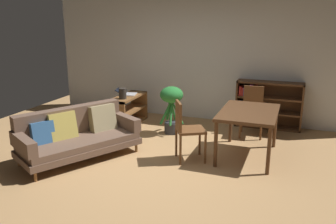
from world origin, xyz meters
TOP-DOWN VIEW (x-y plane):
  - ground_plane at (0.00, 0.00)m, footprint 8.16×8.16m
  - back_wall_panel at (0.00, 2.70)m, footprint 6.80×0.10m
  - fabric_couch at (-1.26, -0.13)m, footprint 1.59×1.98m
  - media_console at (-1.28, 1.71)m, footprint 0.38×1.08m
  - open_laptop at (-1.35, 1.81)m, footprint 0.46×0.37m
  - desk_speaker at (-1.26, 1.44)m, footprint 0.15×0.15m
  - potted_floor_plant at (-0.26, 1.48)m, footprint 0.47×0.44m
  - dining_table at (1.26, 0.83)m, footprint 0.86×1.25m
  - dining_chair_near at (1.19, 1.92)m, footprint 0.43×0.43m
  - dining_chair_far at (0.39, 0.34)m, footprint 0.56×0.55m
  - bookshelf at (1.33, 2.52)m, footprint 1.28×0.31m

SIDE VIEW (x-z plane):
  - ground_plane at x=0.00m, z-range 0.00..0.00m
  - media_console at x=-1.28m, z-range 0.00..0.60m
  - fabric_couch at x=-1.26m, z-range -0.01..0.76m
  - bookshelf at x=1.33m, z-range 0.00..0.93m
  - dining_chair_near at x=1.19m, z-range 0.07..0.99m
  - dining_chair_far at x=0.39m, z-range 0.06..1.00m
  - potted_floor_plant at x=-0.26m, z-range 0.15..1.06m
  - open_laptop at x=-1.35m, z-range 0.57..0.69m
  - dining_table at x=1.26m, z-range 0.30..1.05m
  - desk_speaker at x=-1.26m, z-range 0.60..0.81m
  - back_wall_panel at x=0.00m, z-range 0.00..2.70m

